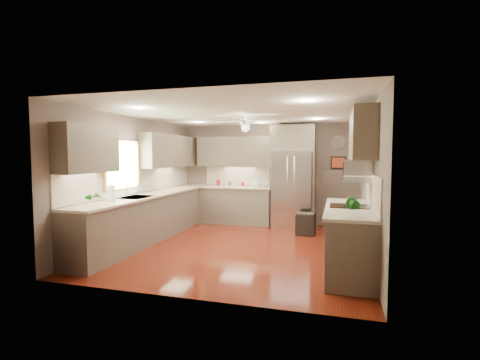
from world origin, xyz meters
The scene contains 28 objects.
floor centered at (0.00, 0.00, 0.00)m, with size 5.00×5.00×0.00m, color #53160B.
ceiling centered at (0.00, 0.00, 2.50)m, with size 5.00×5.00×0.00m, color white.
wall_back centered at (0.00, 2.50, 1.25)m, with size 4.50×4.50×0.00m, color #67574F.
wall_front centered at (0.00, -2.50, 1.25)m, with size 4.50×4.50×0.00m, color #67574F.
wall_left centered at (-2.25, 0.00, 1.25)m, with size 5.00×5.00×0.00m, color #67574F.
wall_right centered at (2.25, 0.00, 1.25)m, with size 5.00×5.00×0.00m, color #67574F.
canister_a centered at (-1.24, 2.26, 1.02)m, with size 0.10×0.10×0.16m, color maroon.
canister_b centered at (-0.92, 2.23, 1.01)m, with size 0.08×0.08×0.13m, color silver.
canister_c centered at (-0.83, 2.25, 1.03)m, with size 0.12×0.12×0.20m, color #BBB28C.
canister_d centered at (-0.59, 2.25, 1.00)m, with size 0.07×0.07×0.11m, color maroon.
soap_bottle centered at (-2.05, -0.20, 1.03)m, with size 0.08×0.08×0.18m, color white.
potted_plant_left centered at (-1.93, -1.66, 1.08)m, with size 0.15×0.10×0.28m, color #185618.
potted_plant_right centered at (1.92, -1.69, 1.12)m, with size 0.20×0.16×0.36m, color #185618.
bowl centered at (-0.24, 2.20, 0.96)m, with size 0.20×0.20×0.05m, color #BBB28C.
left_run centered at (-1.95, 0.15, 0.48)m, with size 0.65×4.70×1.45m.
back_run centered at (-0.72, 2.20, 0.48)m, with size 1.85×0.65×1.45m.
uppers centered at (-0.74, 0.71, 1.87)m, with size 4.50×4.70×0.95m.
window centered at (-2.22, -0.50, 1.55)m, with size 0.05×1.12×0.92m.
sink centered at (-1.93, -0.50, 0.91)m, with size 0.50×0.70×0.32m.
refrigerator centered at (0.70, 2.16, 1.19)m, with size 1.06×0.75×2.45m.
right_run centered at (1.93, -0.80, 0.48)m, with size 0.70×2.20×1.45m.
microwave centered at (2.03, -0.55, 1.48)m, with size 0.43×0.55×0.34m.
ceiling_fan centered at (0.00, 0.30, 2.33)m, with size 1.18×1.18×0.32m.
recessed_lights centered at (-0.04, 0.40, 2.49)m, with size 2.84×3.14×0.01m.
wall_clock centered at (1.75, 2.48, 2.05)m, with size 0.30×0.03×0.30m.
framed_print centered at (1.75, 2.48, 1.55)m, with size 0.36×0.03×0.30m.
stool centered at (1.09, 1.31, 0.24)m, with size 0.41×0.41×0.47m.
paper_towel centered at (-1.95, -1.21, 1.08)m, with size 0.12×0.12×0.30m.
Camera 1 is at (1.73, -6.25, 1.72)m, focal length 26.00 mm.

